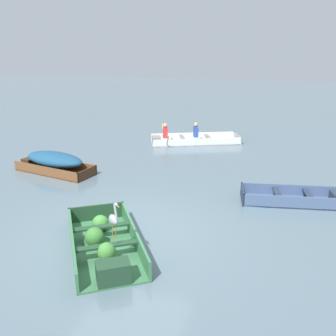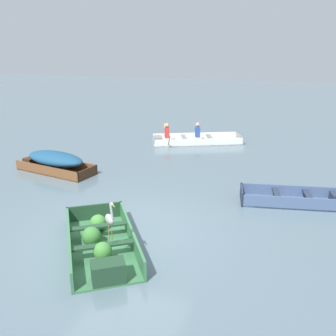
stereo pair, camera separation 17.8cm
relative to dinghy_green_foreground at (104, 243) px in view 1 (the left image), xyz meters
The scene contains 6 objects.
ground_plane 0.93m from the dinghy_green_foreground, 80.29° to the left, with size 80.00×80.00×0.00m, color slate.
dinghy_green_foreground is the anchor object (origin of this frame).
skiff_slate_blue_near_moored 5.33m from the dinghy_green_foreground, 45.19° to the left, with size 2.78×1.37×0.34m.
skiff_wooden_brown_mid_moored 5.55m from the dinghy_green_foreground, 133.59° to the left, with size 2.83×1.41×0.68m.
rowboat_white_with_crew 9.22m from the dinghy_green_foreground, 93.35° to the left, with size 3.91×2.97×0.88m.
heron_on_dinghy 0.88m from the dinghy_green_foreground, 35.06° to the right, with size 0.39×0.36×0.84m.
Camera 1 is at (3.11, -6.90, 3.96)m, focal length 40.00 mm.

